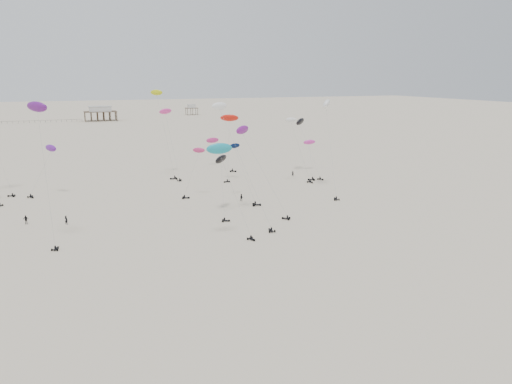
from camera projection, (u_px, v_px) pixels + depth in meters
name	position (u px, v px, depth m)	size (l,w,h in m)	color
ground_plane	(156.00, 150.00, 202.14)	(900.00, 900.00, 0.00)	beige
pavilion_main	(100.00, 115.00, 333.79)	(21.00, 13.00, 9.80)	brown
pavilion_small	(192.00, 110.00, 385.90)	(9.00, 7.00, 8.00)	brown
pier_fence	(16.00, 122.00, 316.23)	(80.20, 0.20, 1.50)	black
rig_0	(46.00, 160.00, 124.18)	(8.28, 5.16, 12.93)	black
rig_1	(238.00, 150.00, 98.90)	(8.72, 14.42, 26.20)	black
rig_3	(300.00, 150.00, 138.43)	(7.95, 3.75, 18.49)	black
rig_4	(224.00, 162.00, 88.89)	(8.33, 4.58, 18.08)	black
rig_5	(168.00, 122.00, 148.92)	(5.03, 15.82, 21.76)	black
rig_6	(302.00, 128.00, 153.60)	(5.86, 18.91, 20.26)	black
rig_7	(246.00, 177.00, 118.46)	(4.46, 12.37, 15.58)	black
rig_9	(310.00, 153.00, 153.66)	(10.00, 16.94, 18.02)	black
rig_10	(229.00, 126.00, 139.34)	(5.69, 4.38, 19.32)	black
rig_11	(193.00, 170.00, 122.81)	(6.86, 3.86, 12.33)	black
rig_12	(164.00, 129.00, 142.62)	(6.49, 4.51, 25.78)	black
rig_14	(221.00, 167.00, 108.60)	(5.46, 12.34, 13.98)	black
rig_15	(327.00, 113.00, 128.43)	(7.23, 17.23, 25.15)	black
rig_16	(40.00, 130.00, 83.92)	(4.43, 6.47, 25.55)	black
rig_17	(251.00, 146.00, 106.15)	(9.98, 12.01, 20.34)	black
rig_18	(218.00, 148.00, 163.64)	(6.12, 15.74, 15.39)	black
spectator_0	(67.00, 224.00, 101.47)	(0.79, 0.54, 2.18)	black
spectator_1	(242.00, 201.00, 120.15)	(1.02, 0.59, 2.09)	black
spectator_2	(26.00, 224.00, 101.67)	(1.29, 0.70, 2.18)	black
spectator_3	(293.00, 176.00, 150.07)	(0.70, 0.48, 1.93)	black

